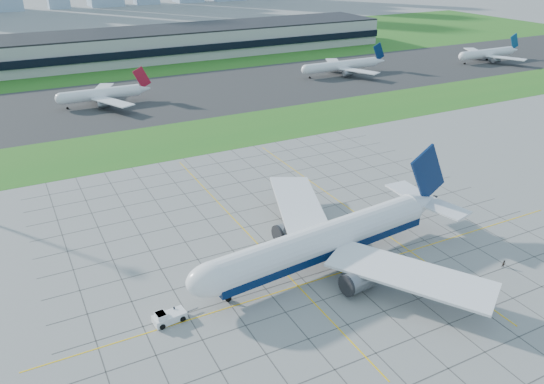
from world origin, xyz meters
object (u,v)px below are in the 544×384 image
object	(u,v)px
airliner	(325,241)
pushback_tug	(168,317)
distant_jet_2	(342,65)
crew_near	(175,311)
distant_jet_1	(103,94)
crew_far	(504,264)
distant_jet_3	(488,53)

from	to	relation	value
airliner	pushback_tug	bearing A→B (deg)	178.93
pushback_tug	distant_jet_2	bearing A→B (deg)	40.98
crew_near	pushback_tug	bearing A→B (deg)	154.30
crew_near	distant_jet_2	xyz separation A→B (m)	(134.47, 145.16, 3.51)
distant_jet_2	crew_near	bearing A→B (deg)	-132.81
airliner	distant_jet_1	bearing A→B (deg)	90.42
airliner	pushback_tug	world-z (taller)	airliner
crew_near	crew_far	world-z (taller)	crew_near
crew_near	crew_far	bearing A→B (deg)	-73.19
crew_far	distant_jet_3	world-z (taller)	distant_jet_3
crew_near	distant_jet_3	xyz separation A→B (m)	(224.51, 134.46, 3.50)
airliner	crew_far	world-z (taller)	airliner
distant_jet_1	pushback_tug	bearing A→B (deg)	-97.11
distant_jet_1	distant_jet_2	bearing A→B (deg)	0.33
crew_near	crew_far	size ratio (longest dim) A/B	1.21
pushback_tug	distant_jet_1	bearing A→B (deg)	76.81
distant_jet_1	distant_jet_3	world-z (taller)	same
crew_near	distant_jet_1	bearing A→B (deg)	24.14
distant_jet_1	distant_jet_3	size ratio (longest dim) A/B	1.00
airliner	pushback_tug	xyz separation A→B (m)	(-34.38, -3.02, -4.61)
distant_jet_2	distant_jet_3	distance (m)	90.68
crew_near	distant_jet_1	xyz separation A→B (m)	(16.56, 144.47, 3.50)
pushback_tug	distant_jet_3	bearing A→B (deg)	24.85
crew_far	distant_jet_2	size ratio (longest dim) A/B	0.03
distant_jet_2	distant_jet_3	size ratio (longest dim) A/B	1.10
crew_far	airliner	bearing A→B (deg)	157.16
airliner	distant_jet_3	size ratio (longest dim) A/B	1.55
distant_jet_3	pushback_tug	bearing A→B (deg)	-149.06
distant_jet_2	crew_far	bearing A→B (deg)	-113.31
airliner	distant_jet_2	distance (m)	175.61
distant_jet_1	distant_jet_3	distance (m)	208.19
airliner	distant_jet_2	world-z (taller)	airliner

